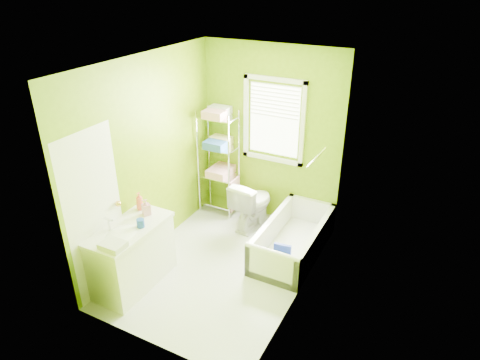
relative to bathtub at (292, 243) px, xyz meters
The scene contains 9 objects.
ground 0.98m from the bathtub, 136.35° to the right, with size 2.90×2.90×0.00m, color silver.
room_envelope 1.69m from the bathtub, 136.35° to the right, with size 2.14×2.94×2.62m.
window 1.77m from the bathtub, 130.50° to the left, with size 0.92×0.05×1.22m.
door 2.55m from the bathtub, 136.23° to the right, with size 0.09×0.80×2.00m.
right_wall_decor 1.39m from the bathtub, 63.79° to the right, with size 0.04×1.48×1.17m.
bathtub is the anchor object (origin of this frame).
toilet 0.90m from the bathtub, 154.08° to the left, with size 0.42×0.74×0.75m, color white.
vanity 2.09m from the bathtub, 135.90° to the right, with size 0.54×1.06×1.03m.
wire_shelf_unit 1.75m from the bathtub, 158.78° to the left, with size 0.56×0.44×1.67m.
Camera 1 is at (2.25, -3.87, 3.48)m, focal length 32.00 mm.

